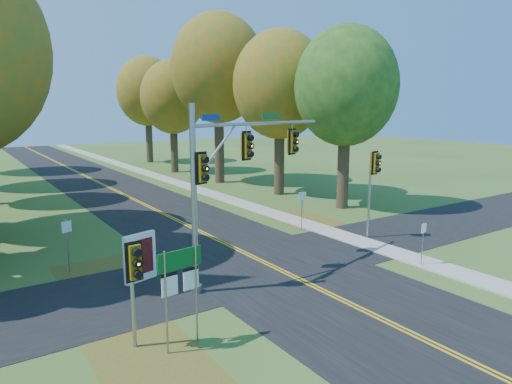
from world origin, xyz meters
TOP-DOWN VIEW (x-y plane):
  - ground at (0.00, 0.00)m, footprint 160.00×160.00m
  - road_main at (0.00, 0.00)m, footprint 8.00×160.00m
  - road_cross at (0.00, 2.00)m, footprint 60.00×6.00m
  - centerline_left at (-0.10, 0.00)m, footprint 0.10×160.00m
  - centerline_right at (0.10, 0.00)m, footprint 0.10×160.00m
  - sidewalk_east at (6.20, 0.00)m, footprint 1.60×160.00m
  - leaf_patch_w_near at (-6.50, 4.00)m, footprint 4.00×6.00m
  - leaf_patch_e at (6.80, 6.00)m, footprint 3.50×8.00m
  - leaf_patch_w_far at (-7.50, -3.00)m, footprint 3.00×5.00m
  - tree_e_a at (11.57, 8.77)m, footprint 7.20×7.20m
  - tree_e_b at (10.97, 15.58)m, footprint 7.60×7.60m
  - tree_e_c at (9.88, 23.69)m, footprint 8.80×8.80m
  - tree_e_d at (9.26, 32.87)m, footprint 7.00×7.00m
  - tree_e_e at (10.47, 43.58)m, footprint 7.80×7.80m
  - traffic_mast at (-2.27, 1.15)m, footprint 7.82×2.44m
  - east_signal_pole at (7.21, 2.09)m, footprint 0.56×0.65m
  - ped_signal_pole at (-7.58, -2.19)m, footprint 0.53×0.61m
  - route_sign_cluster at (-6.42, -2.81)m, footprint 1.46×0.25m
  - info_kiosk at (-5.57, 3.08)m, footprint 1.47×0.61m
  - reg_sign_e_north at (5.17, 5.59)m, footprint 0.44×0.16m
  - reg_sign_e_south at (5.75, -2.27)m, footprint 0.39×0.09m
  - reg_sign_w at (-7.82, 5.78)m, footprint 0.44×0.20m

SIDE VIEW (x-z plane):
  - ground at x=0.00m, z-range 0.00..0.00m
  - leaf_patch_w_near at x=-6.50m, z-range 0.00..0.01m
  - leaf_patch_e at x=6.80m, z-range 0.00..0.01m
  - leaf_patch_w_far at x=-7.50m, z-range 0.00..0.01m
  - road_cross at x=0.00m, z-range 0.00..0.02m
  - road_main at x=0.00m, z-range 0.00..0.02m
  - centerline_left at x=-0.10m, z-range 0.02..0.03m
  - centerline_right at x=0.10m, z-range 0.02..0.03m
  - sidewalk_east at x=6.20m, z-range 0.00..0.06m
  - info_kiosk at x=-5.57m, z-range 0.00..2.04m
  - reg_sign_e_south at x=5.75m, z-range 0.38..2.43m
  - reg_sign_e_north at x=5.17m, z-range 0.44..2.79m
  - reg_sign_w at x=-7.82m, z-range 0.44..2.84m
  - route_sign_cluster at x=-6.42m, z-range 0.64..3.78m
  - ped_signal_pole at x=-7.58m, z-range 0.82..4.18m
  - east_signal_pole at x=7.21m, z-range 1.25..6.10m
  - traffic_mast at x=-2.27m, z-range 1.04..8.34m
  - tree_e_d at x=9.26m, z-range 2.08..14.40m
  - tree_e_a at x=11.57m, z-range 2.16..14.90m
  - tree_e_b at x=10.97m, z-range 2.23..15.56m
  - tree_e_e at x=10.47m, z-range 2.32..16.06m
  - tree_e_c at x=9.88m, z-range 2.77..18.56m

